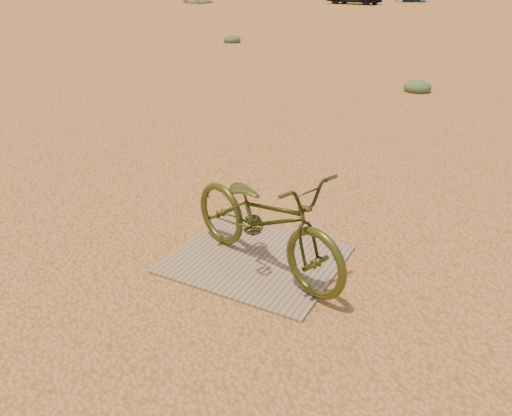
% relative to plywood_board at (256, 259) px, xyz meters
% --- Properties ---
extents(ground, '(120.00, 120.00, 0.00)m').
position_rel_plywood_board_xyz_m(ground, '(0.48, 0.45, -0.01)').
color(ground, '#C1824E').
rests_on(ground, ground).
extents(plywood_board, '(1.42, 1.24, 0.02)m').
position_rel_plywood_board_xyz_m(plywood_board, '(0.00, 0.00, 0.00)').
color(plywood_board, '#88755D').
rests_on(plywood_board, ground).
extents(bicycle, '(1.84, 1.15, 0.91)m').
position_rel_plywood_board_xyz_m(bicycle, '(0.13, -0.08, 0.47)').
color(bicycle, '#3B4419').
rests_on(bicycle, plywood_board).
extents(kale_a, '(0.58, 0.58, 0.32)m').
position_rel_plywood_board_xyz_m(kale_a, '(-0.24, 7.72, -0.01)').
color(kale_a, '#486240').
rests_on(kale_a, ground).
extents(kale_c, '(0.63, 0.63, 0.34)m').
position_rel_plywood_board_xyz_m(kale_c, '(-7.91, 12.87, -0.01)').
color(kale_c, '#486240').
rests_on(kale_c, ground).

